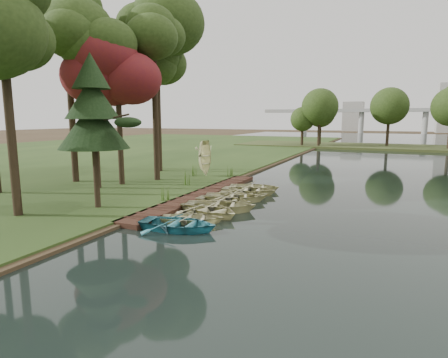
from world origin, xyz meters
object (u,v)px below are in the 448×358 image
at_px(rowboat_1, 193,217).
at_px(stored_rowboat, 205,172).
at_px(boardwalk, 201,195).
at_px(pine_tree, 93,111).
at_px(rowboat_2, 209,208).
at_px(rowboat_0, 178,222).

bearing_deg(rowboat_1, stored_rowboat, 2.96).
bearing_deg(boardwalk, pine_tree, -120.60).
distance_m(boardwalk, rowboat_2, 4.87).
relative_size(rowboat_1, stored_rowboat, 1.02).
xyz_separation_m(rowboat_2, pine_tree, (-6.07, -1.78, 5.17)).
height_order(rowboat_0, rowboat_1, rowboat_0).
bearing_deg(boardwalk, rowboat_2, -57.78).
distance_m(rowboat_0, pine_tree, 8.01).
relative_size(rowboat_1, pine_tree, 0.37).
relative_size(rowboat_2, stored_rowboat, 1.24).
bearing_deg(rowboat_0, pine_tree, 71.19).
height_order(rowboat_1, rowboat_2, rowboat_2).
bearing_deg(rowboat_0, stored_rowboat, 15.30).
bearing_deg(stored_rowboat, rowboat_2, -139.93).
bearing_deg(stored_rowboat, rowboat_1, -143.50).
relative_size(stored_rowboat, pine_tree, 0.36).
distance_m(rowboat_1, rowboat_2, 1.74).
bearing_deg(rowboat_1, rowboat_2, -23.34).
xyz_separation_m(boardwalk, stored_rowboat, (-3.17, 6.88, 0.47)).
relative_size(boardwalk, rowboat_1, 5.14).
relative_size(boardwalk, rowboat_2, 4.23).
xyz_separation_m(rowboat_1, pine_tree, (-6.01, -0.04, 5.24)).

